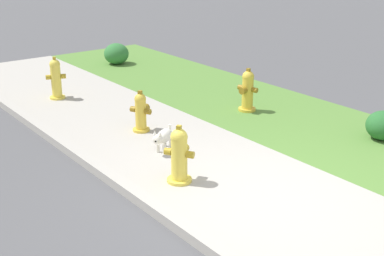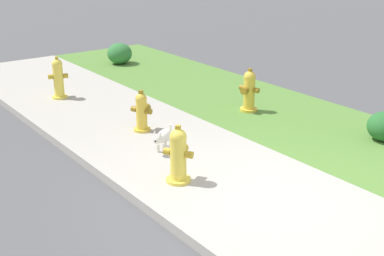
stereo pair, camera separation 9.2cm
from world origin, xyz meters
TOP-DOWN VIEW (x-y plane):
  - ground_plane at (0.00, 0.00)m, footprint 120.00×120.00m
  - sidewalk_pavement at (0.00, 0.00)m, footprint 18.00×2.29m
  - street_curb at (0.00, -1.23)m, footprint 18.00×0.16m
  - fire_hydrant_mid_block at (-2.93, 0.06)m, footprint 0.36×0.33m
  - fire_hydrant_by_grass_verge at (-2.69, 2.10)m, footprint 0.39×0.36m
  - fire_hydrant_far_end at (-1.08, -0.54)m, footprint 0.37×0.36m
  - fire_hydrant_across_street at (-5.39, -0.26)m, footprint 0.35×0.37m
  - small_white_dog at (-2.04, -0.13)m, footprint 0.37×0.47m
  - shrub_bush_far_verge at (-0.41, 2.78)m, footprint 0.52×0.52m
  - shrub_bush_near_lamp at (-7.22, 2.06)m, footprint 0.59×0.59m

SIDE VIEW (x-z plane):
  - ground_plane at x=0.00m, z-range 0.00..0.00m
  - sidewalk_pavement at x=0.00m, z-range 0.00..0.01m
  - street_curb at x=0.00m, z-range 0.00..0.12m
  - small_white_dog at x=-2.04m, z-range 0.03..0.41m
  - shrub_bush_far_verge at x=-0.41m, z-range 0.00..0.45m
  - shrub_bush_near_lamp at x=-7.22m, z-range 0.00..0.50m
  - fire_hydrant_mid_block at x=-2.93m, z-range -0.02..0.65m
  - fire_hydrant_far_end at x=-1.08m, z-range -0.01..0.74m
  - fire_hydrant_by_grass_verge at x=-2.69m, z-range -0.01..0.75m
  - fire_hydrant_across_street at x=-5.39m, z-range -0.01..0.79m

